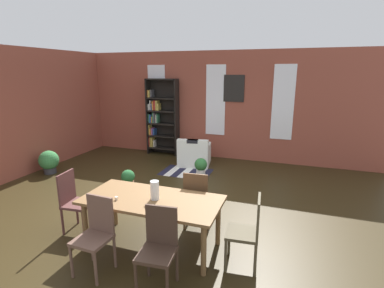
# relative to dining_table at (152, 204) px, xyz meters

# --- Properties ---
(ground_plane) EXTENTS (10.08, 10.08, 0.00)m
(ground_plane) POSITION_rel_dining_table_xyz_m (-0.33, 1.14, -0.65)
(ground_plane) COLOR #2F2612
(back_wall_brick) EXTENTS (8.75, 0.12, 2.99)m
(back_wall_brick) POSITION_rel_dining_table_xyz_m (-0.33, 4.70, 0.84)
(back_wall_brick) COLOR brown
(back_wall_brick) RESTS_ON ground
(window_pane_0) EXTENTS (0.55, 0.02, 1.94)m
(window_pane_0) POSITION_rel_dining_table_xyz_m (-2.14, 4.63, 0.99)
(window_pane_0) COLOR white
(window_pane_1) EXTENTS (0.55, 0.02, 1.94)m
(window_pane_1) POSITION_rel_dining_table_xyz_m (-0.33, 4.63, 0.99)
(window_pane_1) COLOR white
(window_pane_2) EXTENTS (0.55, 0.02, 1.94)m
(window_pane_2) POSITION_rel_dining_table_xyz_m (1.48, 4.63, 0.99)
(window_pane_2) COLOR white
(dining_table) EXTENTS (1.92, 0.90, 0.73)m
(dining_table) POSITION_rel_dining_table_xyz_m (0.00, 0.00, 0.00)
(dining_table) COLOR brown
(dining_table) RESTS_ON ground
(vase_on_table) EXTENTS (0.12, 0.12, 0.26)m
(vase_on_table) POSITION_rel_dining_table_xyz_m (0.05, 0.00, 0.21)
(vase_on_table) COLOR silver
(vase_on_table) RESTS_ON dining_table
(tealight_candle_0) EXTENTS (0.04, 0.04, 0.03)m
(tealight_candle_0) POSITION_rel_dining_table_xyz_m (0.07, 0.03, 0.10)
(tealight_candle_0) COLOR silver
(tealight_candle_0) RESTS_ON dining_table
(tealight_candle_1) EXTENTS (0.04, 0.04, 0.05)m
(tealight_candle_1) POSITION_rel_dining_table_xyz_m (-0.43, -0.20, 0.10)
(tealight_candle_1) COLOR silver
(tealight_candle_1) RESTS_ON dining_table
(dining_chair_head_right) EXTENTS (0.43, 0.43, 0.95)m
(dining_chair_head_right) POSITION_rel_dining_table_xyz_m (1.33, 0.01, -0.14)
(dining_chair_head_right) COLOR #4A412C
(dining_chair_head_right) RESTS_ON ground
(dining_chair_near_left) EXTENTS (0.42, 0.42, 0.95)m
(dining_chair_near_left) POSITION_rel_dining_table_xyz_m (-0.43, -0.68, -0.14)
(dining_chair_near_left) COLOR brown
(dining_chair_near_left) RESTS_ON ground
(dining_chair_far_right) EXTENTS (0.43, 0.43, 0.95)m
(dining_chair_far_right) POSITION_rel_dining_table_xyz_m (0.44, 0.68, -0.14)
(dining_chair_far_right) COLOR #513822
(dining_chair_far_right) RESTS_ON ground
(dining_chair_near_right) EXTENTS (0.44, 0.44, 0.95)m
(dining_chair_near_right) POSITION_rel_dining_table_xyz_m (0.43, -0.68, -0.14)
(dining_chair_near_right) COLOR #3F2C21
(dining_chair_near_right) RESTS_ON ground
(dining_chair_head_left) EXTENTS (0.44, 0.44, 0.95)m
(dining_chair_head_left) POSITION_rel_dining_table_xyz_m (-1.33, -0.01, -0.14)
(dining_chair_head_left) COLOR #56302E
(dining_chair_head_left) RESTS_ON ground
(bookshelf_tall) EXTENTS (0.95, 0.31, 2.23)m
(bookshelf_tall) POSITION_rel_dining_table_xyz_m (-1.96, 4.45, 0.47)
(bookshelf_tall) COLOR black
(bookshelf_tall) RESTS_ON ground
(armchair_white) EXTENTS (0.92, 0.92, 0.75)m
(armchair_white) POSITION_rel_dining_table_xyz_m (-0.66, 3.74, -0.37)
(armchair_white) COLOR white
(armchair_white) RESTS_ON ground
(potted_plant_by_shelf) EXTENTS (0.29, 0.29, 0.41)m
(potted_plant_by_shelf) POSITION_rel_dining_table_xyz_m (-1.45, 1.73, -0.43)
(potted_plant_by_shelf) COLOR #9E6042
(potted_plant_by_shelf) RESTS_ON ground
(potted_plant_corner) EXTENTS (0.47, 0.47, 0.57)m
(potted_plant_corner) POSITION_rel_dining_table_xyz_m (-3.79, 1.94, -0.35)
(potted_plant_corner) COLOR #333338
(potted_plant_corner) RESTS_ON ground
(potted_plant_window) EXTENTS (0.30, 0.30, 0.48)m
(potted_plant_window) POSITION_rel_dining_table_xyz_m (-0.19, 2.85, -0.38)
(potted_plant_window) COLOR silver
(potted_plant_window) RESTS_ON ground
(striped_rug) EXTENTS (1.21, 0.84, 0.01)m
(striped_rug) POSITION_rel_dining_table_xyz_m (-0.65, 3.11, -0.65)
(striped_rug) COLOR #1E1E33
(striped_rug) RESTS_ON ground
(framed_picture) EXTENTS (0.56, 0.03, 0.72)m
(framed_picture) POSITION_rel_dining_table_xyz_m (0.17, 4.63, 1.33)
(framed_picture) COLOR black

